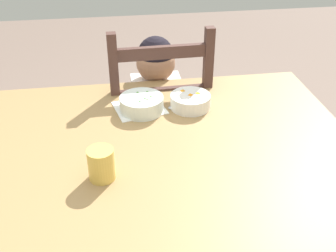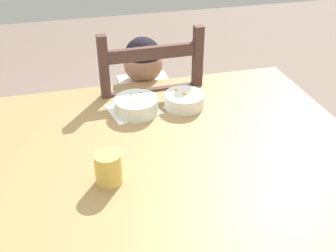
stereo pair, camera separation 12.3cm
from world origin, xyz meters
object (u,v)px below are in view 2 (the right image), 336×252
bowl_of_peas (136,105)px  drinking_cup (108,168)px  dining_table (168,179)px  child_figure (146,108)px  bowl_of_carrots (184,100)px  dining_chair (147,136)px  spoon (173,106)px

bowl_of_peas → drinking_cup: (-0.15, -0.37, 0.02)m
dining_table → bowl_of_peas: 0.32m
child_figure → bowl_of_carrots: 0.36m
dining_chair → drinking_cup: dining_chair is taller
dining_table → bowl_of_carrots: size_ratio=8.54×
dining_chair → bowl_of_peas: dining_chair is taller
drinking_cup → dining_table: bearing=24.5°
dining_table → bowl_of_peas: (-0.05, 0.28, 0.13)m
bowl_of_carrots → drinking_cup: drinking_cup is taller
dining_chair → child_figure: size_ratio=1.09×
spoon → drinking_cup: bearing=-127.8°
bowl_of_carrots → drinking_cup: 0.50m
dining_chair → drinking_cup: size_ratio=10.50×
spoon → child_figure: bearing=99.7°
bowl_of_carrots → spoon: bearing=176.5°
dining_table → bowl_of_carrots: 0.34m
child_figure → bowl_of_carrots: bearing=-72.6°
dining_table → dining_chair: size_ratio=1.25×
bowl_of_peas → spoon: size_ratio=1.17×
child_figure → bowl_of_peas: size_ratio=5.81×
dining_table → bowl_of_carrots: bearing=64.3°
child_figure → drinking_cup: 0.74m
bowl_of_peas → spoon: bearing=1.0°
dining_table → child_figure: 0.58m
dining_table → child_figure: bearing=85.5°
spoon → drinking_cup: (-0.29, -0.38, 0.04)m
bowl_of_carrots → dining_chair: bearing=107.1°
bowl_of_carrots → dining_table: bearing=-115.7°
spoon → drinking_cup: size_ratio=1.41×
dining_table → dining_chair: dining_chair is taller
dining_chair → bowl_of_carrots: size_ratio=6.81×
bowl_of_peas → child_figure: bearing=72.6°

